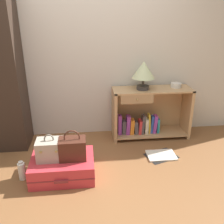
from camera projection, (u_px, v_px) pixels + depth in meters
ground_plane at (96, 198)px, 2.50m from camera, size 9.00×9.00×0.00m
back_wall at (88, 43)px, 3.38m from camera, size 6.40×0.10×2.60m
bookshelf at (148, 114)px, 3.61m from camera, size 1.09×0.38×0.72m
table_lamp at (144, 71)px, 3.34m from camera, size 0.30×0.30×0.38m
bowl at (176, 85)px, 3.51m from camera, size 0.15×0.15×0.06m
suitcase_large at (63, 167)px, 2.79m from camera, size 0.69×0.52×0.23m
train_case at (50, 150)px, 2.69m from camera, size 0.28×0.22×0.29m
handbag at (73, 148)px, 2.71m from camera, size 0.29×0.19×0.34m
bottle at (22, 171)px, 2.75m from camera, size 0.08×0.08×0.22m
open_book_on_floor at (161, 155)px, 3.21m from camera, size 0.44×0.38×0.02m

